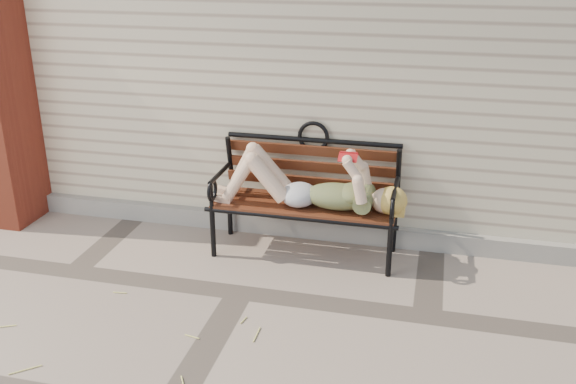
# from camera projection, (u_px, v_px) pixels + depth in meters

# --- Properties ---
(ground) EXTENTS (80.00, 80.00, 0.00)m
(ground) POSITION_uv_depth(u_px,v_px,m) (240.00, 293.00, 4.36)
(ground) COLOR gray
(ground) RESTS_ON ground
(house_wall) EXTENTS (8.00, 4.00, 3.00)m
(house_wall) POSITION_uv_depth(u_px,v_px,m) (325.00, 16.00, 6.51)
(house_wall) COLOR beige
(house_wall) RESTS_ON ground
(foundation_strip) EXTENTS (8.00, 0.10, 0.15)m
(foundation_strip) POSITION_uv_depth(u_px,v_px,m) (276.00, 224.00, 5.20)
(foundation_strip) COLOR gray
(foundation_strip) RESTS_ON ground
(garden_bench) EXTENTS (1.49, 0.59, 0.96)m
(garden_bench) POSITION_uv_depth(u_px,v_px,m) (307.00, 183.00, 4.78)
(garden_bench) COLOR black
(garden_bench) RESTS_ON ground
(reading_woman) EXTENTS (1.40, 0.32, 0.44)m
(reading_woman) POSITION_uv_depth(u_px,v_px,m) (306.00, 185.00, 4.66)
(reading_woman) COLOR #0A3047
(reading_woman) RESTS_ON ground
(straw_scatter) EXTENTS (3.04, 1.70, 0.01)m
(straw_scatter) POSITION_uv_depth(u_px,v_px,m) (38.00, 350.00, 3.75)
(straw_scatter) COLOR #E5DD6F
(straw_scatter) RESTS_ON ground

